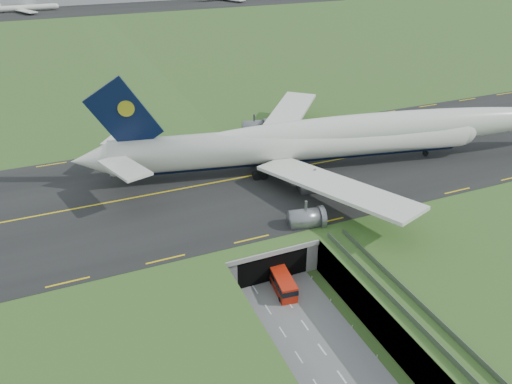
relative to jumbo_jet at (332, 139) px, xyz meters
name	(u,v)px	position (x,y,z in m)	size (l,w,h in m)	color
ground	(295,313)	(-23.87, -31.49, -11.90)	(900.00, 900.00, 0.00)	#365421
airfield_deck	(296,297)	(-23.87, -31.49, -8.90)	(800.00, 800.00, 6.00)	gray
trench_road	(320,347)	(-23.87, -38.99, -11.80)	(12.00, 75.00, 0.20)	slate
taxiway	(220,182)	(-23.87, 1.51, -5.81)	(800.00, 44.00, 0.18)	black
tunnel_portal	(252,236)	(-23.87, -14.78, -8.57)	(17.00, 22.30, 6.00)	gray
guideway	(452,356)	(-12.87, -50.60, -6.58)	(3.00, 53.00, 7.05)	#A8A8A3
jumbo_jet	(332,139)	(0.00, 0.00, 0.00)	(104.98, 64.78, 21.84)	silver
shuttle_tram	(283,283)	(-23.49, -26.38, -10.34)	(3.37, 7.15, 2.83)	#B61E0C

